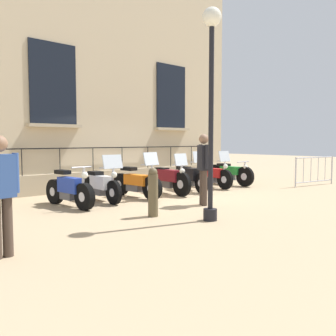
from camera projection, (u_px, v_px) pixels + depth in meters
name	position (u px, v px, depth m)	size (l,w,h in m)	color
ground_plane	(170.00, 195.00, 10.92)	(60.00, 60.00, 0.00)	tan
building_facade	(115.00, 66.00, 12.76)	(0.82, 11.06, 8.72)	#C6B28E
motorcycle_blue	(69.00, 190.00, 8.86)	(1.94, 0.54, 1.02)	black
motorcycle_white	(101.00, 185.00, 9.65)	(1.93, 0.67, 1.27)	black
motorcycle_orange	(136.00, 183.00, 10.31)	(1.98, 0.63, 1.31)	black
motorcycle_maroon	(168.00, 179.00, 11.02)	(2.01, 0.54, 1.25)	black
motorcycle_black	(189.00, 177.00, 11.76)	(2.11, 0.85, 1.30)	black
motorcycle_red	(212.00, 175.00, 12.56)	(1.97, 0.58, 1.28)	black
motorcycle_green	(230.00, 173.00, 13.36)	(2.13, 0.67, 0.89)	black
lamppost	(211.00, 87.00, 7.17)	(0.38, 0.38, 4.22)	black
crowd_barrier	(315.00, 170.00, 13.12)	(0.42, 2.07, 1.05)	#B7B7BF
bollard	(153.00, 192.00, 7.72)	(0.22, 0.22, 1.05)	brown
pedestrian_standing	(204.00, 165.00, 9.06)	(0.48, 0.36, 1.78)	#47382D
pedestrian_walking	(0.00, 189.00, 4.95)	(0.26, 0.53, 1.69)	#47382D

